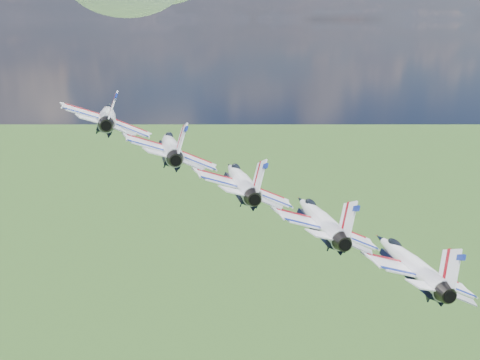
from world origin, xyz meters
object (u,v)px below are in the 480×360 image
object	(u,v)px
jet_2	(240,180)
jet_3	(319,218)
jet_1	(170,146)
jet_4	(408,262)
jet_0	(108,115)

from	to	relation	value
jet_2	jet_3	size ratio (longest dim) A/B	1.00
jet_1	jet_4	bearing A→B (deg)	-41.58
jet_4	jet_2	bearing A→B (deg)	138.42
jet_0	jet_3	xyz separation A→B (m)	(20.48, -23.10, -9.17)
jet_3	jet_4	bearing A→B (deg)	-41.58
jet_3	jet_4	world-z (taller)	jet_3
jet_0	jet_1	xyz separation A→B (m)	(6.83, -7.70, -3.06)
jet_2	jet_3	distance (m)	10.73
jet_0	jet_4	size ratio (longest dim) A/B	1.00
jet_1	jet_3	size ratio (longest dim) A/B	1.00
jet_0	jet_4	xyz separation A→B (m)	(27.30, -30.80, -12.23)
jet_1	jet_4	distance (m)	32.20
jet_3	jet_0	bearing A→B (deg)	138.42
jet_3	jet_4	distance (m)	10.73
jet_2	jet_1	bearing A→B (deg)	138.42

